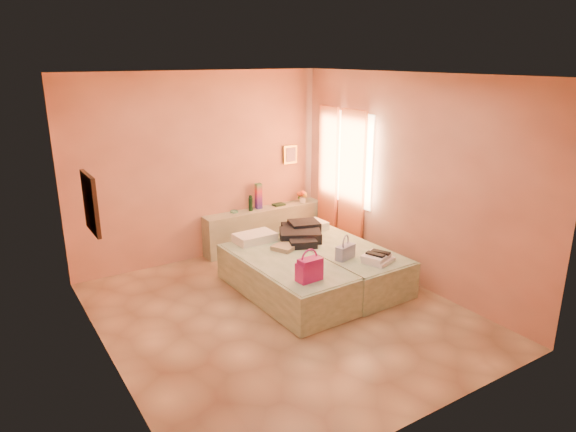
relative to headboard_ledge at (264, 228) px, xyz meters
name	(u,v)px	position (x,y,z in m)	size (l,w,h in m)	color
ground	(282,314)	(-0.98, -2.10, -0.33)	(4.50, 4.50, 0.00)	tan
room_walls	(271,159)	(-0.77, -1.53, 1.46)	(4.02, 4.51, 2.81)	#ECA27E
headboard_ledge	(264,228)	(0.00, 0.00, 0.00)	(2.05, 0.30, 0.65)	#AAB493
bed_left	(285,278)	(-0.67, -1.70, -0.08)	(0.90, 2.00, 0.50)	beige
bed_right	(340,263)	(0.23, -1.70, -0.08)	(0.90, 2.00, 0.50)	beige
water_bottle	(251,203)	(-0.24, 0.01, 0.45)	(0.07, 0.07, 0.24)	#163D24
rainbow_box	(259,196)	(-0.07, 0.05, 0.53)	(0.09, 0.09, 0.41)	#B3166F
small_dish	(234,212)	(-0.50, 0.06, 0.34)	(0.12, 0.12, 0.03)	#519474
green_book	(279,205)	(0.29, 0.02, 0.34)	(0.19, 0.14, 0.03)	#213F23
flower_vase	(303,196)	(0.72, -0.04, 0.45)	(0.19, 0.19, 0.24)	silver
magenta_handbag	(309,269)	(-0.77, -2.38, 0.31)	(0.30, 0.17, 0.28)	#B3166F
khaki_garment	(286,246)	(-0.45, -1.37, 0.20)	(0.35, 0.28, 0.06)	tan
clothes_pile	(303,233)	(-0.05, -1.20, 0.27)	(0.62, 0.62, 0.19)	black
blue_handbag	(345,252)	(0.00, -2.08, 0.27)	(0.28, 0.12, 0.18)	#384886
towel_stack	(378,258)	(0.28, -2.40, 0.23)	(0.35, 0.30, 0.10)	white
sandal_pair	(379,253)	(0.29, -2.39, 0.29)	(0.18, 0.24, 0.02)	black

